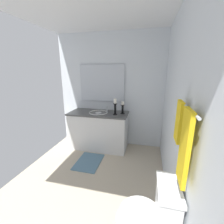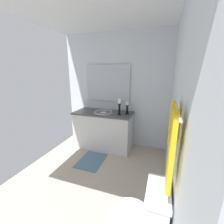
{
  "view_description": "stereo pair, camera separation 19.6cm",
  "coord_description": "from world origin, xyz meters",
  "px_view_note": "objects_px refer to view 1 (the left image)",
  "views": [
    {
      "loc": [
        1.82,
        0.84,
        1.66
      ],
      "look_at": [
        -0.17,
        0.35,
        1.1
      ],
      "focal_mm": 24.14,
      "sensor_mm": 36.0,
      "label": 1
    },
    {
      "loc": [
        1.76,
        1.02,
        1.66
      ],
      "look_at": [
        -0.17,
        0.35,
        1.1
      ],
      "focal_mm": 24.14,
      "sensor_mm": 36.0,
      "label": 2
    }
  ],
  "objects_px": {
    "candle_holder_tall": "(123,108)",
    "toilet": "(148,218)",
    "towel_near_vanity": "(179,122)",
    "vanity_cabinet": "(99,130)",
    "towel_center": "(185,148)",
    "candle_holder_short": "(115,106)",
    "mirror": "(102,83)",
    "bath_mat": "(89,162)",
    "towel_bar": "(188,107)",
    "sink_basin": "(99,114)"
  },
  "relations": [
    {
      "from": "mirror",
      "to": "candle_holder_tall",
      "type": "relative_size",
      "value": 4.02
    },
    {
      "from": "candle_holder_tall",
      "to": "toilet",
      "type": "height_order",
      "value": "candle_holder_tall"
    },
    {
      "from": "toilet",
      "to": "bath_mat",
      "type": "height_order",
      "value": "toilet"
    },
    {
      "from": "sink_basin",
      "to": "candle_holder_short",
      "type": "distance_m",
      "value": 0.44
    },
    {
      "from": "mirror",
      "to": "towel_near_vanity",
      "type": "bearing_deg",
      "value": 33.97
    },
    {
      "from": "sink_basin",
      "to": "toilet",
      "type": "xyz_separation_m",
      "value": [
        1.83,
        1.08,
        -0.4
      ]
    },
    {
      "from": "toilet",
      "to": "towel_center",
      "type": "bearing_deg",
      "value": 67.73
    },
    {
      "from": "towel_bar",
      "to": "bath_mat",
      "type": "xyz_separation_m",
      "value": [
        -1.14,
        -1.3,
        -1.4
      ]
    },
    {
      "from": "sink_basin",
      "to": "towel_near_vanity",
      "type": "relative_size",
      "value": 1.12
    },
    {
      "from": "vanity_cabinet",
      "to": "towel_near_vanity",
      "type": "relative_size",
      "value": 3.54
    },
    {
      "from": "candle_holder_short",
      "to": "bath_mat",
      "type": "distance_m",
      "value": 1.18
    },
    {
      "from": "candle_holder_tall",
      "to": "bath_mat",
      "type": "xyz_separation_m",
      "value": [
        0.67,
        -0.51,
        -0.93
      ]
    },
    {
      "from": "bath_mat",
      "to": "sink_basin",
      "type": "bearing_deg",
      "value": 179.91
    },
    {
      "from": "towel_center",
      "to": "bath_mat",
      "type": "relative_size",
      "value": 0.91
    },
    {
      "from": "vanity_cabinet",
      "to": "sink_basin",
      "type": "distance_m",
      "value": 0.36
    },
    {
      "from": "vanity_cabinet",
      "to": "candle_holder_tall",
      "type": "distance_m",
      "value": 0.74
    },
    {
      "from": "vanity_cabinet",
      "to": "candle_holder_tall",
      "type": "bearing_deg",
      "value": 95.22
    },
    {
      "from": "toilet",
      "to": "towel_near_vanity",
      "type": "distance_m",
      "value": 0.93
    },
    {
      "from": "mirror",
      "to": "toilet",
      "type": "height_order",
      "value": "mirror"
    },
    {
      "from": "towel_bar",
      "to": "vanity_cabinet",
      "type": "bearing_deg",
      "value": -143.63
    },
    {
      "from": "candle_holder_tall",
      "to": "bath_mat",
      "type": "height_order",
      "value": "candle_holder_tall"
    },
    {
      "from": "toilet",
      "to": "bath_mat",
      "type": "bearing_deg",
      "value": -138.07
    },
    {
      "from": "toilet",
      "to": "towel_center",
      "type": "xyz_separation_m",
      "value": [
        0.08,
        0.2,
        0.78
      ]
    },
    {
      "from": "mirror",
      "to": "bath_mat",
      "type": "xyz_separation_m",
      "value": [
        0.91,
        -0.0,
        -1.39
      ]
    },
    {
      "from": "towel_bar",
      "to": "towel_center",
      "type": "xyz_separation_m",
      "value": [
        0.14,
        -0.02,
        -0.25
      ]
    },
    {
      "from": "towel_near_vanity",
      "to": "towel_bar",
      "type": "bearing_deg",
      "value": 7.18
    },
    {
      "from": "towel_near_vanity",
      "to": "vanity_cabinet",
      "type": "bearing_deg",
      "value": -141.69
    },
    {
      "from": "towel_center",
      "to": "bath_mat",
      "type": "xyz_separation_m",
      "value": [
        -1.28,
        -1.28,
        -1.14
      ]
    },
    {
      "from": "towel_center",
      "to": "towel_near_vanity",
      "type": "bearing_deg",
      "value": 180.0
    },
    {
      "from": "toilet",
      "to": "bath_mat",
      "type": "xyz_separation_m",
      "value": [
        -1.2,
        -1.08,
        -0.36
      ]
    },
    {
      "from": "candle_holder_tall",
      "to": "towel_near_vanity",
      "type": "relative_size",
      "value": 0.7
    },
    {
      "from": "towel_bar",
      "to": "candle_holder_short",
      "type": "bearing_deg",
      "value": -151.6
    },
    {
      "from": "vanity_cabinet",
      "to": "towel_near_vanity",
      "type": "height_order",
      "value": "towel_near_vanity"
    },
    {
      "from": "sink_basin",
      "to": "towel_bar",
      "type": "bearing_deg",
      "value": 36.35
    },
    {
      "from": "toilet",
      "to": "mirror",
      "type": "bearing_deg",
      "value": -152.88
    },
    {
      "from": "toilet",
      "to": "towel_center",
      "type": "distance_m",
      "value": 0.82
    },
    {
      "from": "mirror",
      "to": "towel_near_vanity",
      "type": "relative_size",
      "value": 2.82
    },
    {
      "from": "towel_bar",
      "to": "candle_holder_tall",
      "type": "bearing_deg",
      "value": -156.51
    },
    {
      "from": "candle_holder_short",
      "to": "bath_mat",
      "type": "xyz_separation_m",
      "value": [
        0.56,
        -0.38,
        -0.97
      ]
    },
    {
      "from": "vanity_cabinet",
      "to": "towel_bar",
      "type": "relative_size",
      "value": 2.21
    },
    {
      "from": "towel_center",
      "to": "candle_holder_short",
      "type": "bearing_deg",
      "value": -153.94
    },
    {
      "from": "sink_basin",
      "to": "towel_near_vanity",
      "type": "distance_m",
      "value": 2.12
    },
    {
      "from": "candle_holder_tall",
      "to": "toilet",
      "type": "bearing_deg",
      "value": 16.81
    },
    {
      "from": "candle_holder_short",
      "to": "bath_mat",
      "type": "bearing_deg",
      "value": -33.88
    },
    {
      "from": "toilet",
      "to": "towel_near_vanity",
      "type": "height_order",
      "value": "towel_near_vanity"
    },
    {
      "from": "mirror",
      "to": "toilet",
      "type": "relative_size",
      "value": 1.34
    },
    {
      "from": "toilet",
      "to": "towel_near_vanity",
      "type": "bearing_deg",
      "value": 134.69
    },
    {
      "from": "vanity_cabinet",
      "to": "candle_holder_tall",
      "type": "height_order",
      "value": "candle_holder_tall"
    },
    {
      "from": "towel_center",
      "to": "sink_basin",
      "type": "bearing_deg",
      "value": -146.12
    },
    {
      "from": "mirror",
      "to": "bath_mat",
      "type": "height_order",
      "value": "mirror"
    }
  ]
}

